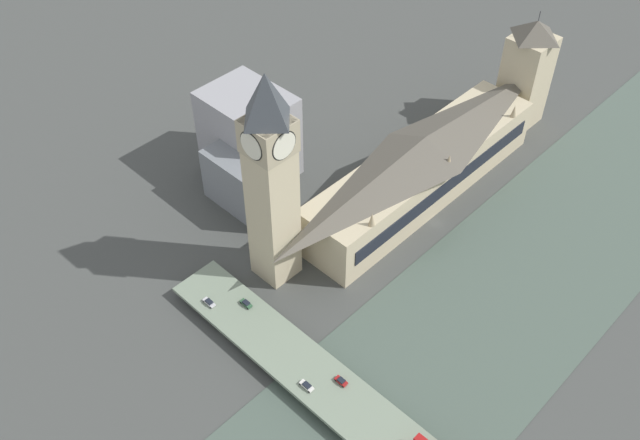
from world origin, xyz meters
TOP-DOWN VIEW (x-y plane):
  - ground_plane at (0.00, 0.00)m, footprint 600.00×600.00m
  - river_water at (-36.23, 0.00)m, footprint 60.46×360.00m
  - parliament_hall at (14.44, -8.00)m, footprint 23.33×105.52m
  - clock_tower at (24.78, 54.76)m, footprint 13.20×13.20m
  - victoria_tower at (14.49, -72.54)m, footprint 15.56×15.56m
  - road_bridge at (-36.23, 77.18)m, footprint 152.92×16.86m
  - car_northbound_lead at (18.34, 73.68)m, footprint 4.25×1.74m
  - car_northbound_mid at (-21.89, 73.61)m, footprint 3.88×1.78m
  - car_northbound_tail at (-15.99, 81.47)m, footprint 4.49×1.78m
  - car_southbound_lead at (26.93, 81.37)m, footprint 4.53×1.77m
  - city_block_west at (56.24, 40.55)m, footprint 29.74×14.45m
  - city_block_center at (69.77, 25.35)m, footprint 31.45×24.96m

SIDE VIEW (x-z plane):
  - ground_plane at x=0.00m, z-range 0.00..0.00m
  - river_water at x=-36.23m, z-range 0.00..0.30m
  - road_bridge at x=-36.23m, z-range 1.23..5.33m
  - car_northbound_tail at x=-15.99m, z-range 4.11..5.47m
  - car_northbound_mid at x=-21.89m, z-range 4.11..5.50m
  - car_southbound_lead at x=26.93m, z-range 4.09..5.52m
  - car_northbound_lead at x=18.34m, z-range 4.09..5.58m
  - city_block_west at x=56.24m, z-range 0.00..20.57m
  - parliament_hall at x=14.44m, z-range -0.10..26.48m
  - city_block_center at x=69.77m, z-range 0.00..33.45m
  - victoria_tower at x=14.49m, z-range -2.00..47.16m
  - clock_tower at x=24.78m, z-range 3.02..79.55m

